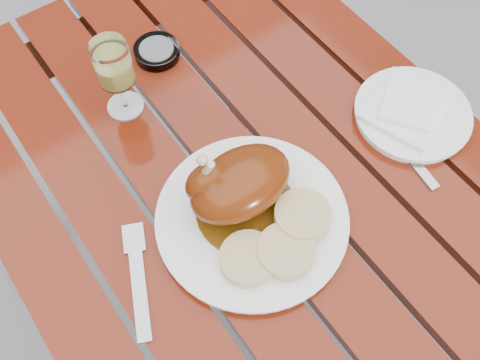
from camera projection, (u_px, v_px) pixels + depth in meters
name	position (u px, v px, depth m)	size (l,w,h in m)	color
ground	(251.00, 312.00, 1.54)	(60.00, 60.00, 0.00)	slate
table	(254.00, 267.00, 1.21)	(0.80, 1.20, 0.75)	maroon
dinner_plate	(252.00, 219.00, 0.85)	(0.31, 0.31, 0.02)	white
roast_duck	(236.00, 185.00, 0.81)	(0.17, 0.16, 0.12)	#502F09
bread_dumplings	(279.00, 241.00, 0.80)	(0.19, 0.12, 0.03)	tan
wine_glass	(117.00, 78.00, 0.90)	(0.07, 0.07, 0.15)	#C8C35B
side_plate	(412.00, 114.00, 0.95)	(0.21, 0.21, 0.02)	white
napkin	(406.00, 108.00, 0.94)	(0.13, 0.13, 0.01)	white
ashtray	(157.00, 52.00, 1.02)	(0.09, 0.09, 0.02)	#B2B7BC
fork	(139.00, 285.00, 0.80)	(0.02, 0.17, 0.01)	gray
knife	(403.00, 149.00, 0.92)	(0.02, 0.18, 0.01)	gray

